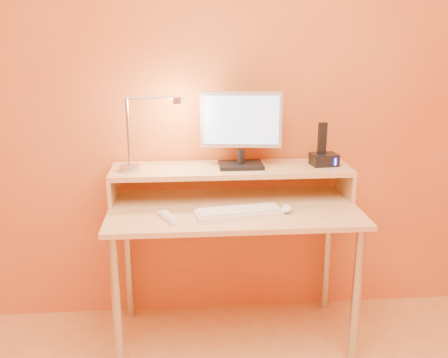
{
  "coord_description": "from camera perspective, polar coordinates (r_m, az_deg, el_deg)",
  "views": [
    {
      "loc": [
        -0.23,
        -1.14,
        1.55
      ],
      "look_at": [
        -0.05,
        1.13,
        0.88
      ],
      "focal_mm": 40.99,
      "sensor_mm": 36.0,
      "label": 1
    }
  ],
  "objects": [
    {
      "name": "desk_lower",
      "position": [
        2.48,
        1.11,
        -3.42
      ],
      "size": [
        1.2,
        0.6,
        0.02
      ],
      "primitive_type": "cube",
      "color": "#E9BA7B",
      "rests_on": "floor"
    },
    {
      "name": "phone_led",
      "position": [
        2.61,
        12.34,
        1.89
      ],
      "size": [
        0.01,
        0.0,
        0.04
      ],
      "primitive_type": "cube",
      "color": "#1B27FA",
      "rests_on": "phone_dock"
    },
    {
      "name": "monitor_back",
      "position": [
        2.55,
        1.86,
        6.72
      ],
      "size": [
        0.36,
        0.05,
        0.23
      ],
      "primitive_type": "cube",
      "rotation": [
        0.0,
        0.0,
        -0.12
      ],
      "color": "black",
      "rests_on": "monitor_panel"
    },
    {
      "name": "shelf_riser_left",
      "position": [
        2.61,
        -12.26,
        -0.92
      ],
      "size": [
        0.02,
        0.3,
        0.14
      ],
      "primitive_type": "cube",
      "color": "#E9BA7B",
      "rests_on": "desk_lower"
    },
    {
      "name": "wall_back",
      "position": [
        2.66,
        0.49,
        10.0
      ],
      "size": [
        3.0,
        0.04,
        2.5
      ],
      "primitive_type": "cube",
      "color": "#D38040",
      "rests_on": "floor"
    },
    {
      "name": "remote_control",
      "position": [
        2.32,
        -6.18,
        -4.34
      ],
      "size": [
        0.11,
        0.16,
        0.02
      ],
      "primitive_type": "cube",
      "rotation": [
        0.0,
        0.0,
        0.43
      ],
      "color": "white",
      "rests_on": "desk_lower"
    },
    {
      "name": "desk_leg_fr",
      "position": [
        2.51,
        14.53,
        -12.66
      ],
      "size": [
        0.04,
        0.04,
        0.69
      ],
      "primitive_type": "cylinder",
      "color": "#B3B3B9",
      "rests_on": "floor"
    },
    {
      "name": "monitor_neck",
      "position": [
        2.56,
        1.9,
        2.51
      ],
      "size": [
        0.04,
        0.04,
        0.07
      ],
      "primitive_type": "cylinder",
      "color": "black",
      "rests_on": "monitor_foot"
    },
    {
      "name": "phone_handset",
      "position": [
        2.62,
        10.9,
        4.49
      ],
      "size": [
        0.04,
        0.03,
        0.16
      ],
      "primitive_type": "cube",
      "rotation": [
        0.0,
        0.0,
        0.11
      ],
      "color": "black",
      "rests_on": "phone_dock"
    },
    {
      "name": "lamp_bulb",
      "position": [
        2.46,
        -5.19,
        8.33
      ],
      "size": [
        0.03,
        0.03,
        0.0
      ],
      "primitive_type": "cylinder",
      "color": "#FFEAC6",
      "rests_on": "lamp_head"
    },
    {
      "name": "desk_leg_br",
      "position": [
        2.94,
        11.42,
        -8.03
      ],
      "size": [
        0.04,
        0.04,
        0.69
      ],
      "primitive_type": "cylinder",
      "color": "#B3B3B9",
      "rests_on": "floor"
    },
    {
      "name": "keyboard",
      "position": [
        2.36,
        1.68,
        -3.84
      ],
      "size": [
        0.41,
        0.18,
        0.02
      ],
      "primitive_type": "cube",
      "rotation": [
        0.0,
        0.0,
        0.15
      ],
      "color": "white",
      "rests_on": "desk_lower"
    },
    {
      "name": "lamp_arm",
      "position": [
        2.46,
        -8.04,
        8.97
      ],
      "size": [
        0.24,
        0.01,
        0.01
      ],
      "primitive_type": "cylinder",
      "rotation": [
        0.0,
        1.57,
        0.0
      ],
      "color": "#B3B3B9",
      "rests_on": "lamp_post"
    },
    {
      "name": "lamp_post",
      "position": [
        2.5,
        -10.65,
        5.12
      ],
      "size": [
        0.01,
        0.01,
        0.33
      ],
      "primitive_type": "cylinder",
      "color": "#B3B3B9",
      "rests_on": "lamp_base"
    },
    {
      "name": "mouse",
      "position": [
        2.42,
        7.01,
        -3.27
      ],
      "size": [
        0.08,
        0.1,
        0.03
      ],
      "primitive_type": "ellipsoid",
      "rotation": [
        0.0,
        0.0,
        -0.28
      ],
      "color": "white",
      "rests_on": "desk_lower"
    },
    {
      "name": "shelf_riser_right",
      "position": [
        2.71,
        13.34,
        -0.33
      ],
      "size": [
        0.02,
        0.3,
        0.14
      ],
      "primitive_type": "cube",
      "color": "#E9BA7B",
      "rests_on": "desk_lower"
    },
    {
      "name": "lamp_head",
      "position": [
        2.46,
        -5.2,
        8.7
      ],
      "size": [
        0.04,
        0.04,
        0.03
      ],
      "primitive_type": "cylinder",
      "color": "#B3B3B9",
      "rests_on": "lamp_arm"
    },
    {
      "name": "desk_leg_fl",
      "position": [
        2.41,
        -11.85,
        -13.81
      ],
      "size": [
        0.04,
        0.04,
        0.69
      ],
      "primitive_type": "cylinder",
      "color": "#B3B3B9",
      "rests_on": "floor"
    },
    {
      "name": "desk_leg_bl",
      "position": [
        2.85,
        -10.64,
        -8.77
      ],
      "size": [
        0.04,
        0.04,
        0.69
      ],
      "primitive_type": "cylinder",
      "color": "#B3B3B9",
      "rests_on": "floor"
    },
    {
      "name": "lamp_base",
      "position": [
        2.54,
        -10.44,
        1.19
      ],
      "size": [
        0.1,
        0.1,
        0.02
      ],
      "primitive_type": "cylinder",
      "color": "#B3B3B9",
      "rests_on": "desk_shelf"
    },
    {
      "name": "monitor_foot",
      "position": [
        2.57,
        1.89,
        1.56
      ],
      "size": [
        0.22,
        0.16,
        0.02
      ],
      "primitive_type": "cube",
      "color": "black",
      "rests_on": "desk_shelf"
    },
    {
      "name": "monitor_screen",
      "position": [
        2.51,
        1.96,
        6.56
      ],
      "size": [
        0.36,
        0.05,
        0.24
      ],
      "primitive_type": "cube",
      "rotation": [
        0.0,
        0.0,
        -0.12
      ],
      "color": "#A5D3FF",
      "rests_on": "monitor_panel"
    },
    {
      "name": "phone_dock",
      "position": [
        2.64,
        11.09,
        2.15
      ],
      "size": [
        0.14,
        0.11,
        0.06
      ],
      "primitive_type": "cube",
      "rotation": [
        0.0,
        0.0,
        0.11
      ],
      "color": "black",
      "rests_on": "desk_shelf"
    },
    {
      "name": "monitor_panel",
      "position": [
        2.53,
        1.91,
        6.64
      ],
      "size": [
        0.4,
        0.08,
        0.27
      ],
      "primitive_type": "cube",
      "rotation": [
        0.0,
        0.0,
        -0.12
      ],
      "color": "#B1B1B5",
      "rests_on": "monitor_neck"
    },
    {
      "name": "desk_shelf",
      "position": [
        2.57,
        0.8,
        1.07
      ],
      "size": [
        1.2,
        0.3,
        0.02
      ],
      "primitive_type": "cube",
      "color": "#E9BA7B",
      "rests_on": "desk_lower"
    }
  ]
}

